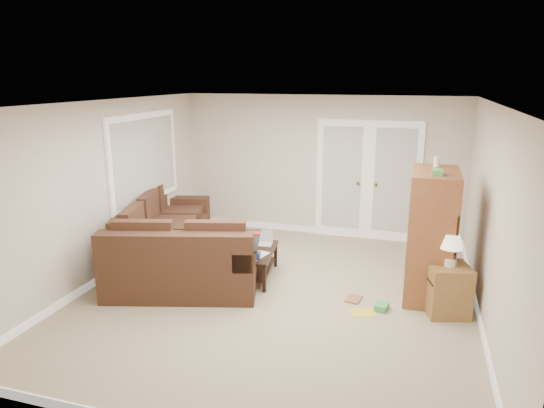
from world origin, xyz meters
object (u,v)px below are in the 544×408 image
(coffee_table, at_px, (256,262))
(tv_armoire, at_px, (431,234))
(side_cabinet, at_px, (447,285))
(sectional_sofa, at_px, (173,247))

(coffee_table, height_order, tv_armoire, tv_armoire)
(tv_armoire, relative_size, side_cabinet, 1.77)
(side_cabinet, bearing_deg, coffee_table, 155.85)
(tv_armoire, height_order, side_cabinet, tv_armoire)
(tv_armoire, bearing_deg, side_cabinet, -64.78)
(sectional_sofa, xyz_separation_m, side_cabinet, (3.83, -0.26, -0.00))
(sectional_sofa, height_order, coffee_table, sectional_sofa)
(coffee_table, distance_m, side_cabinet, 2.60)
(coffee_table, distance_m, tv_armoire, 2.43)
(sectional_sofa, xyz_separation_m, coffee_table, (1.26, 0.12, -0.14))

